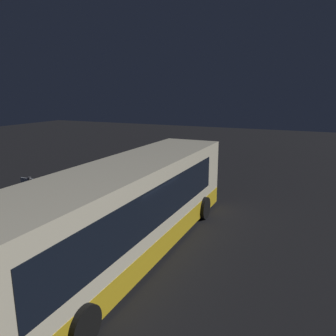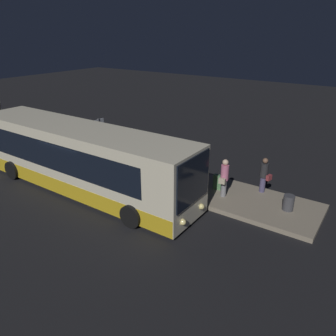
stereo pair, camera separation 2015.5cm
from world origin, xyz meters
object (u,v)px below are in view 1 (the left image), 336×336
at_px(bus_lead, 125,212).
at_px(passenger_boarding, 133,166).
at_px(sign_post, 32,205).
at_px(suitcase, 130,185).
at_px(passenger_waiting, 144,173).
at_px(trash_bin, 160,172).

distance_m(bus_lead, passenger_boarding, 8.45).
relative_size(passenger_boarding, sign_post, 0.66).
bearing_deg(passenger_boarding, sign_post, -65.17).
height_order(suitcase, sign_post, sign_post).
bearing_deg(bus_lead, passenger_waiting, 23.79).
relative_size(suitcase, trash_bin, 1.45).
distance_m(passenger_boarding, trash_bin, 1.83).
bearing_deg(trash_bin, passenger_boarding, 145.02).
bearing_deg(passenger_boarding, passenger_waiting, -27.33).
distance_m(passenger_boarding, suitcase, 2.08).
height_order(passenger_boarding, trash_bin, passenger_boarding).
bearing_deg(passenger_waiting, suitcase, -49.54).
bearing_deg(passenger_boarding, bus_lead, -46.10).
height_order(suitcase, trash_bin, suitcase).
height_order(passenger_waiting, trash_bin, passenger_waiting).
bearing_deg(passenger_waiting, sign_post, -4.49).
height_order(sign_post, trash_bin, sign_post).
xyz_separation_m(suitcase, trash_bin, (3.23, -0.10, -0.03)).
distance_m(passenger_waiting, trash_bin, 2.81).
bearing_deg(suitcase, passenger_waiting, -44.18).
bearing_deg(passenger_boarding, suitcase, -48.75).
height_order(bus_lead, trash_bin, bus_lead).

